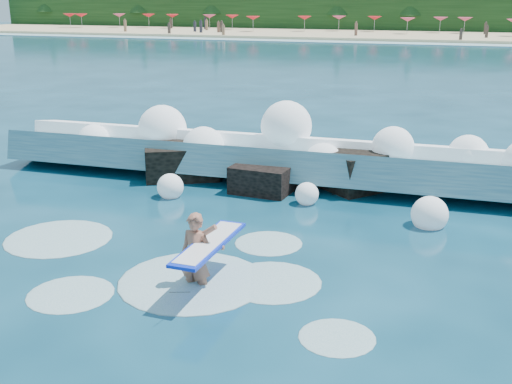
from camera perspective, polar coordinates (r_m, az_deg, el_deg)
ground at (r=14.63m, az=-8.02°, el=-6.20°), size 200.00×200.00×0.00m
beach at (r=90.43m, az=14.02°, el=13.33°), size 140.00×20.00×0.40m
wet_band at (r=79.49m, az=13.44°, el=12.76°), size 140.00×5.00×0.08m
treeline at (r=100.29m, az=14.53°, el=14.96°), size 140.00×4.00×5.00m
breaking_wave at (r=20.59m, az=4.01°, el=2.67°), size 19.82×3.02×1.71m
rock_cluster at (r=20.20m, az=0.20°, el=1.93°), size 8.35×3.20×1.36m
surfer_with_board at (r=13.14m, az=-5.11°, el=-5.58°), size 1.00×3.02×1.90m
wave_spray at (r=20.46m, az=3.16°, el=4.15°), size 15.26×5.08×2.61m
surf_foam at (r=14.31m, az=-8.11°, el=-6.78°), size 9.44×5.52×0.16m
beach_umbrellas at (r=92.46m, az=14.22°, el=14.67°), size 110.80×6.77×0.50m
beachgoers at (r=86.87m, az=21.71°, el=13.09°), size 106.63×13.07×1.92m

